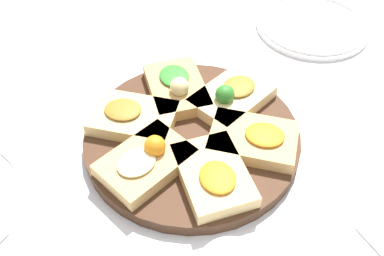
% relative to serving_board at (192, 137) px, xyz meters
% --- Properties ---
extents(ground_plane, '(3.00, 3.00, 0.00)m').
position_rel_serving_board_xyz_m(ground_plane, '(0.00, 0.00, -0.01)').
color(ground_plane, silver).
extents(serving_board, '(0.36, 0.36, 0.02)m').
position_rel_serving_board_xyz_m(serving_board, '(0.00, 0.00, 0.00)').
color(serving_board, '#422819').
rests_on(serving_board, ground_plane).
extents(focaccia_slice_0, '(0.16, 0.13, 0.05)m').
position_rel_serving_board_xyz_m(focaccia_slice_0, '(0.10, 0.03, 0.03)').
color(focaccia_slice_0, '#E5C689').
rests_on(focaccia_slice_0, serving_board).
extents(focaccia_slice_1, '(0.13, 0.16, 0.05)m').
position_rel_serving_board_xyz_m(focaccia_slice_1, '(0.03, 0.10, 0.03)').
color(focaccia_slice_1, tan).
rests_on(focaccia_slice_1, serving_board).
extents(focaccia_slice_2, '(0.17, 0.17, 0.03)m').
position_rel_serving_board_xyz_m(focaccia_slice_2, '(-0.07, 0.07, 0.02)').
color(focaccia_slice_2, '#DBB775').
rests_on(focaccia_slice_2, serving_board).
extents(focaccia_slice_3, '(0.16, 0.13, 0.05)m').
position_rel_serving_board_xyz_m(focaccia_slice_3, '(-0.10, -0.02, 0.03)').
color(focaccia_slice_3, tan).
rests_on(focaccia_slice_3, serving_board).
extents(focaccia_slice_4, '(0.13, 0.16, 0.03)m').
position_rel_serving_board_xyz_m(focaccia_slice_4, '(-0.02, -0.10, 0.02)').
color(focaccia_slice_4, '#DBB775').
rests_on(focaccia_slice_4, serving_board).
extents(focaccia_slice_5, '(0.17, 0.17, 0.03)m').
position_rel_serving_board_xyz_m(focaccia_slice_5, '(0.07, -0.07, 0.02)').
color(focaccia_slice_5, tan).
rests_on(focaccia_slice_5, serving_board).
extents(plate_right, '(0.25, 0.25, 0.02)m').
position_rel_serving_board_xyz_m(plate_right, '(0.41, 0.15, -0.00)').
color(plate_right, white).
rests_on(plate_right, ground_plane).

